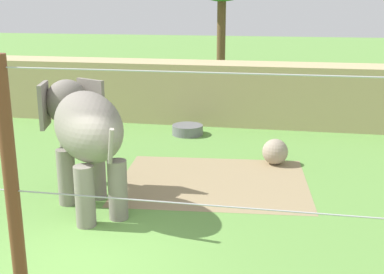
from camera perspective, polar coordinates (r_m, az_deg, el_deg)
name	(u,v)px	position (r m, az deg, el deg)	size (l,w,h in m)	color
ground_plane	(83,260)	(9.67, -12.40, -13.65)	(120.00, 120.00, 0.00)	#609342
dirt_patch	(213,181)	(13.22, 2.45, -5.12)	(4.94, 3.96, 0.01)	#937F5B
embankment_wall	(194,92)	(19.58, 0.24, 5.22)	(36.00, 1.80, 2.33)	tan
elephant	(84,129)	(11.35, -12.30, 0.89)	(3.03, 3.27, 2.81)	gray
enrichment_ball	(275,152)	(14.68, 9.54, -1.67)	(0.75, 0.75, 0.75)	gray
cable_fence	(7,210)	(6.92, -20.55, -7.83)	(10.82, 0.19, 4.04)	brown
water_tub	(188,130)	(17.71, -0.52, 0.86)	(1.10, 1.10, 0.35)	slate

